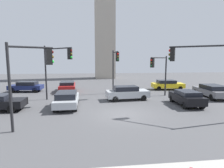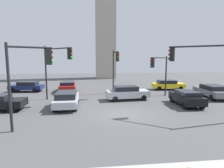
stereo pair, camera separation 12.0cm
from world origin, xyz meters
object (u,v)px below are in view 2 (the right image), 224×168
Objects in this scene: traffic_light_2 at (115,63)px; car_6 at (213,91)px; traffic_light_0 at (159,68)px; traffic_light_1 at (202,64)px; traffic_light_3 at (57,62)px; car_7 at (127,93)px; car_2 at (27,86)px; traffic_light_4 at (30,69)px; car_5 at (68,86)px; car_0 at (67,99)px; car_4 at (187,97)px; car_1 at (168,85)px.

traffic_light_2 reaches higher than car_6.
traffic_light_2 is (-4.74, 1.54, 0.46)m from traffic_light_0.
traffic_light_3 reaches higher than traffic_light_1.
car_7 is (7.08, 0.14, -3.23)m from traffic_light_3.
car_6 reaches higher than car_2.
traffic_light_0 is 13.94m from traffic_light_4.
traffic_light_1 is 10.47m from traffic_light_2.
car_7 is (6.86, -5.95, 0.04)m from car_5.
traffic_light_0 is 10.98m from traffic_light_3.
car_6 is 1.07× the size of car_7.
car_2 is (-16.03, 5.35, -2.58)m from traffic_light_0.
car_7 is (7.33, 7.33, -2.88)m from traffic_light_4.
car_4 is (10.94, -0.59, 0.01)m from car_0.
traffic_light_0 is 0.95× the size of car_6.
traffic_light_3 is at bearing 176.10° from car_7.
traffic_light_2 is 11.80m from traffic_light_4.
car_5 is (0.47, 13.28, -2.91)m from traffic_light_4.
car_1 is 9.17m from car_4.
traffic_light_4 is at bearing 162.52° from car_0.
traffic_light_1 is 8.38m from car_7.
traffic_light_0 is at bearing 49.00° from traffic_light_3.
car_6 is at bearing 43.54° from traffic_light_3.
traffic_light_1 is at bearing 144.96° from car_2.
car_4 reaches higher than car_5.
car_6 is at bearing -60.62° from car_1.
car_6 reaches higher than car_4.
car_5 is (5.35, -0.43, 0.00)m from car_2.
car_5 is at bearing -122.50° from traffic_light_2.
car_0 is 1.17× the size of car_4.
car_2 is at bearing 171.08° from traffic_light_3.
car_1 is 0.94× the size of car_5.
car_1 is at bearing -93.87° from car_5.
traffic_light_2 is 8.67m from car_4.
traffic_light_2 is 7.64m from car_0.
car_1 is (12.92, 8.37, -0.02)m from car_0.
traffic_light_0 is 1.03× the size of car_1.
car_4 is at bearing 126.13° from car_6.
traffic_light_0 is at bearing 84.00° from car_6.
car_4 is 5.84m from car_7.
traffic_light_3 is (-11.10, 6.52, 0.11)m from traffic_light_1.
traffic_light_4 reaches higher than car_7.
car_0 is (-9.93, 4.30, -3.14)m from traffic_light_1.
car_5 is at bearing 179.13° from car_2.
car_1 is at bearing 110.55° from traffic_light_2.
traffic_light_1 is at bearing -114.82° from car_0.
car_5 is at bearing 134.05° from car_7.
traffic_light_1 reaches higher than car_6.
traffic_light_0 is 1.08× the size of car_2.
car_2 is at bearing 82.15° from traffic_light_4.
traffic_light_1 reaches higher than car_2.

